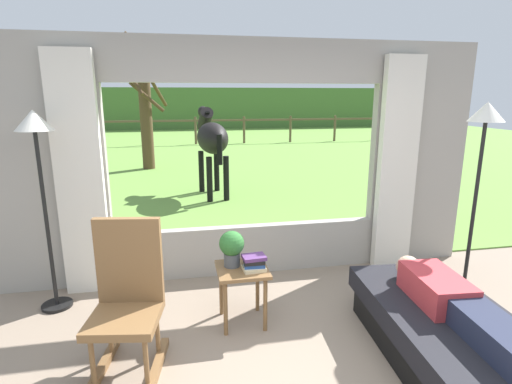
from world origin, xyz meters
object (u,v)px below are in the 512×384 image
Objects in this scene: potted_plant at (232,246)px; floor_lamp_right at (483,142)px; recliner_sofa at (444,335)px; floor_lamp_left at (37,151)px; reclining_person at (453,301)px; rocking_chair at (128,298)px; horse at (211,138)px; side_table at (242,278)px; pasture_tree at (146,112)px; book_stack at (254,263)px.

potted_plant is 0.17× the size of floor_lamp_right.
floor_lamp_left is (-3.12, 1.43, 1.28)m from recliner_sofa.
potted_plant is (-1.49, 0.93, 0.18)m from reclining_person.
potted_plant is (0.83, 0.47, 0.16)m from rocking_chair.
recliner_sofa is 1.23× the size of reclining_person.
floor_lamp_left is 4.49m from horse.
side_table is 8.14m from pasture_tree.
horse is at bearing 89.31° from book_stack.
floor_lamp_left is at bearing 159.70° from book_stack.
rocking_chair is 0.97m from potted_plant.
horse is (1.86, 4.08, -0.35)m from floor_lamp_left.
potted_plant is at bearing 153.94° from recliner_sofa.
pasture_tree is (-1.39, 8.02, 0.94)m from book_stack.
rocking_chair reaches higher than book_stack.
pasture_tree is (-2.70, 8.78, 1.31)m from recliner_sofa.
floor_lamp_left is (-1.63, 0.55, 0.80)m from potted_plant.
rocking_chair is 1.61m from floor_lamp_left.
side_table is (0.91, 0.41, -0.12)m from rocking_chair.
reclining_person is at bearing -1.72° from rocking_chair.
book_stack is 0.11× the size of floor_lamp_left.
floor_lamp_left is at bearing 159.19° from reclining_person.
horse reaches higher than rocking_chair.
book_stack is 0.06× the size of pasture_tree.
side_table is (-1.41, 0.82, 0.21)m from recliner_sofa.
reclining_person is (-0.00, -0.05, 0.30)m from recliner_sofa.
recliner_sofa is 5.52× the size of potted_plant.
reclining_person is 1.28× the size of rocking_chair.
potted_plant is 0.09× the size of pasture_tree.
floor_lamp_left is 0.54× the size of pasture_tree.
reclining_person is 0.79× the size of horse.
floor_lamp_right is (0.87, 0.93, 1.03)m from reclining_person.
rocking_chair reaches higher than side_table.
reclining_person is 1.66m from side_table.
side_table is 4.74m from horse.
horse is at bearing 88.15° from side_table.
side_table is 2.54m from floor_lamp_right.
floor_lamp_right is at bearing 51.43° from reclining_person.
reclining_person is at bearing -25.32° from floor_lamp_left.
potted_plant is 4.65m from horse.
book_stack is (1.00, 0.35, 0.04)m from rocking_chair.
horse is 0.53× the size of pasture_tree.
floor_lamp_left reaches higher than recliner_sofa.
floor_lamp_right is at bearing -7.78° from floor_lamp_left.
horse is at bearing 87.13° from potted_plant.
potted_plant is at bearing -179.99° from floor_lamp_right.
rocking_chair is at bearing -150.36° from potted_plant.
floor_lamp_left is (-0.80, 1.02, 0.96)m from rocking_chair.
floor_lamp_right is (3.99, -0.55, 0.05)m from floor_lamp_left.
recliner_sofa is 1.58× the size of rocking_chair.
side_table is at bearing 33.84° from rocking_chair.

